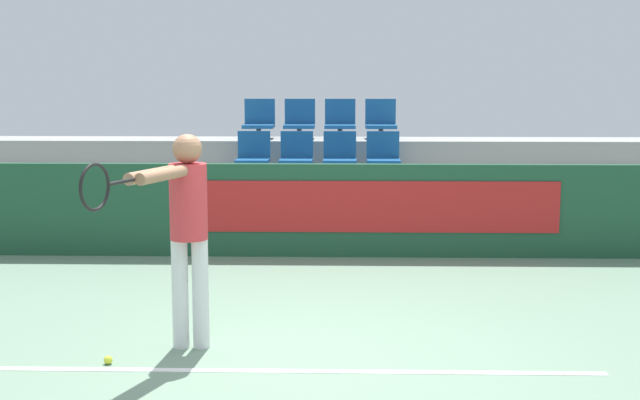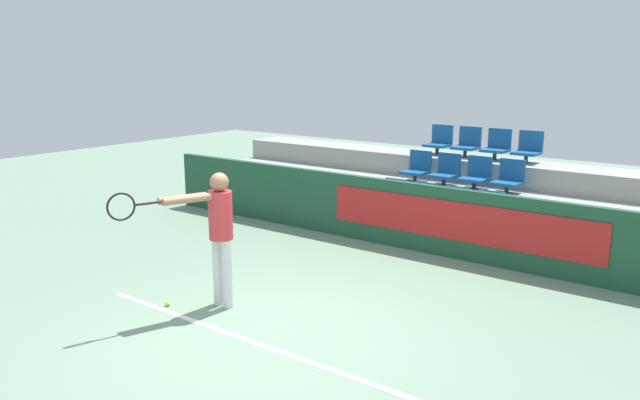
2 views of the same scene
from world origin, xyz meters
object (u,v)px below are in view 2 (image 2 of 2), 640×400
(stadium_chair_9, at_px, (467,144))
(stadium_chair_10, at_px, (497,146))
(stadium_chair_7, at_px, (509,178))
(stadium_chair_8, at_px, (439,141))
(stadium_chair_1, at_px, (422,202))
(tennis_player, at_px, (216,226))
(stadium_chair_5, at_px, (446,171))
(tennis_ball, at_px, (168,304))
(stadium_chair_4, at_px, (417,168))
(stadium_chair_0, at_px, (393,197))
(stadium_chair_6, at_px, (476,175))
(stadium_chair_3, at_px, (488,211))
(stadium_chair_2, at_px, (454,206))
(stadium_chair_11, at_px, (528,149))

(stadium_chair_9, xyz_separation_m, stadium_chair_10, (0.58, 0.00, 0.00))
(stadium_chair_7, bearing_deg, stadium_chair_8, 153.20)
(stadium_chair_1, relative_size, tennis_player, 0.33)
(stadium_chair_5, distance_m, stadium_chair_7, 1.16)
(tennis_ball, bearing_deg, stadium_chair_4, 84.29)
(stadium_chair_0, xyz_separation_m, stadium_chair_6, (1.16, 0.88, 0.41))
(stadium_chair_3, xyz_separation_m, tennis_player, (-1.77, -4.26, 0.39))
(stadium_chair_3, xyz_separation_m, stadium_chair_10, (-0.58, 1.76, 0.81))
(stadium_chair_7, bearing_deg, tennis_ball, -112.66)
(stadium_chair_2, height_order, stadium_chair_10, stadium_chair_10)
(stadium_chair_2, bearing_deg, stadium_chair_0, 180.00)
(tennis_player, relative_size, tennis_ball, 25.77)
(stadium_chair_4, bearing_deg, stadium_chair_8, 90.00)
(stadium_chair_5, relative_size, stadium_chair_11, 1.00)
(stadium_chair_2, xyz_separation_m, stadium_chair_6, (0.00, 0.88, 0.41))
(stadium_chair_8, xyz_separation_m, tennis_player, (-0.02, -6.02, -0.42))
(stadium_chair_1, xyz_separation_m, stadium_chair_2, (0.58, 0.00, 0.00))
(stadium_chair_0, xyz_separation_m, stadium_chair_4, (0.00, 0.88, 0.41))
(stadium_chair_1, height_order, stadium_chair_3, same)
(stadium_chair_6, xyz_separation_m, tennis_ball, (-1.71, -5.50, -1.03))
(stadium_chair_9, height_order, tennis_player, stadium_chair_9)
(stadium_chair_9, height_order, stadium_chair_11, same)
(stadium_chair_4, relative_size, stadium_chair_9, 1.00)
(stadium_chair_3, xyz_separation_m, tennis_ball, (-2.30, -4.62, -0.62))
(stadium_chair_4, height_order, tennis_player, tennis_player)
(stadium_chair_4, relative_size, stadium_chair_8, 1.00)
(stadium_chair_1, relative_size, stadium_chair_7, 1.00)
(stadium_chair_0, distance_m, stadium_chair_6, 1.52)
(stadium_chair_1, distance_m, stadium_chair_11, 2.27)
(stadium_chair_1, bearing_deg, stadium_chair_4, 123.42)
(stadium_chair_10, xyz_separation_m, tennis_player, (-1.18, -6.02, -0.42))
(stadium_chair_3, distance_m, stadium_chair_9, 2.27)
(stadium_chair_10, bearing_deg, stadium_chair_0, -123.42)
(stadium_chair_8, bearing_deg, stadium_chair_10, 0.00)
(stadium_chair_5, relative_size, stadium_chair_6, 1.00)
(stadium_chair_9, distance_m, stadium_chair_11, 1.16)
(stadium_chair_6, distance_m, stadium_chair_9, 1.13)
(stadium_chair_11, bearing_deg, tennis_player, -106.35)
(tennis_player, bearing_deg, stadium_chair_7, 91.65)
(stadium_chair_8, xyz_separation_m, stadium_chair_10, (1.16, 0.00, 0.00))
(stadium_chair_7, bearing_deg, stadium_chair_6, 180.00)
(stadium_chair_4, relative_size, stadium_chair_11, 1.00)
(stadium_chair_4, xyz_separation_m, stadium_chair_7, (1.75, 0.00, 0.00))
(stadium_chair_2, height_order, stadium_chair_7, stadium_chair_7)
(stadium_chair_2, height_order, stadium_chair_3, same)
(stadium_chair_1, xyz_separation_m, stadium_chair_6, (0.58, 0.88, 0.41))
(stadium_chair_2, height_order, stadium_chair_5, stadium_chair_5)
(stadium_chair_5, xyz_separation_m, tennis_player, (-0.60, -5.14, -0.02))
(stadium_chair_6, bearing_deg, stadium_chair_0, -142.84)
(stadium_chair_9, bearing_deg, stadium_chair_7, -37.16)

